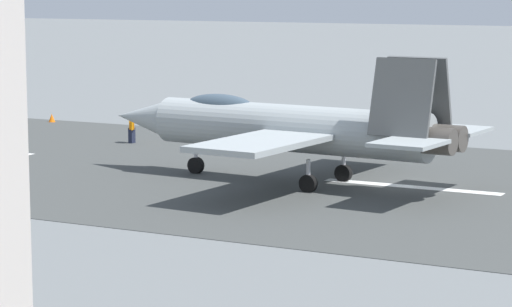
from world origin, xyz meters
TOP-DOWN VIEW (x-y plane):
  - ground_plane at (0.00, 0.00)m, footprint 400.00×400.00m
  - runway_strip at (-0.02, 0.00)m, footprint 240.00×26.00m
  - fighter_jet at (5.35, 1.47)m, footprint 17.71×14.85m
  - crew_person at (18.54, -6.12)m, footprint 0.48×0.59m
  - marker_cone_mid at (8.85, -12.01)m, footprint 0.44×0.44m
  - marker_cone_far at (28.53, -12.01)m, footprint 0.44×0.44m

SIDE VIEW (x-z plane):
  - ground_plane at x=0.00m, z-range 0.00..0.00m
  - runway_strip at x=-0.02m, z-range 0.00..0.02m
  - marker_cone_mid at x=8.85m, z-range 0.00..0.55m
  - marker_cone_far at x=28.53m, z-range 0.00..0.55m
  - crew_person at x=18.54m, z-range 0.00..1.64m
  - fighter_jet at x=5.35m, z-range -0.36..5.35m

